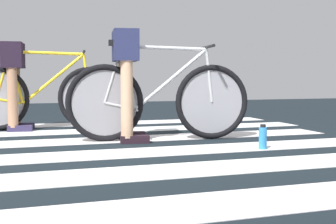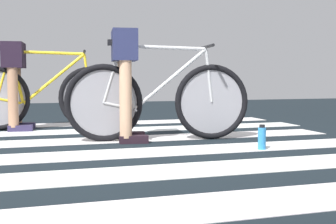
% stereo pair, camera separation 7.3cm
% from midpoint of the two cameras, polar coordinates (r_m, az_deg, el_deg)
% --- Properties ---
extents(ground, '(18.00, 14.00, 0.02)m').
position_cam_midpoint_polar(ground, '(3.72, -10.23, -4.91)').
color(ground, black).
extents(crosswalk_markings, '(5.39, 5.00, 0.00)m').
position_cam_midpoint_polar(crosswalk_markings, '(3.46, -9.18, -5.40)').
color(crosswalk_markings, silver).
rests_on(crosswalk_markings, ground).
extents(bicycle_1_of_2, '(1.73, 0.52, 0.93)m').
position_cam_midpoint_polar(bicycle_1_of_2, '(4.16, -0.76, 1.62)').
color(bicycle_1_of_2, black).
rests_on(bicycle_1_of_2, ground).
extents(cyclist_1_of_2, '(0.36, 0.43, 1.02)m').
position_cam_midpoint_polar(cyclist_1_of_2, '(4.12, -5.06, 5.42)').
color(cyclist_1_of_2, tan).
rests_on(cyclist_1_of_2, ground).
extents(bicycle_2_of_2, '(1.73, 0.52, 0.93)m').
position_cam_midpoint_polar(bicycle_2_of_2, '(5.21, -15.23, 2.04)').
color(bicycle_2_of_2, black).
rests_on(bicycle_2_of_2, ground).
extents(cyclist_2_of_2, '(0.35, 0.43, 0.98)m').
position_cam_midpoint_polar(cyclist_2_of_2, '(5.24, -18.68, 4.68)').
color(cyclist_2_of_2, '#A87A5B').
rests_on(cyclist_2_of_2, ground).
extents(water_bottle, '(0.07, 0.07, 0.21)m').
position_cam_midpoint_polar(water_bottle, '(3.72, 12.46, -3.25)').
color(water_bottle, '#2F8AD6').
rests_on(water_bottle, ground).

